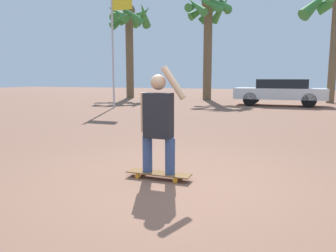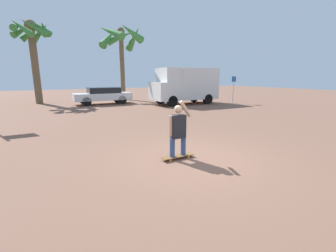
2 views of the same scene
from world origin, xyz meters
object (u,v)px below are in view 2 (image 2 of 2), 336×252
at_px(parked_car_white, 103,95).
at_px(street_sign, 233,86).
at_px(skateboard, 178,156).
at_px(camper_van, 185,85).
at_px(palm_tree_near_van, 121,39).
at_px(palm_tree_center_background, 32,39).
at_px(person_skateboarder, 178,128).

xyz_separation_m(parked_car_white, street_sign, (9.88, -4.63, 0.70)).
xyz_separation_m(skateboard, camper_van, (7.17, 10.77, 1.51)).
height_order(palm_tree_near_van, palm_tree_center_background, palm_tree_near_van).
height_order(person_skateboarder, parked_car_white, person_skateboarder).
distance_m(parked_car_white, palm_tree_near_van, 6.44).
relative_size(skateboard, camper_van, 0.17).
distance_m(skateboard, palm_tree_center_background, 18.05).
distance_m(palm_tree_near_van, street_sign, 11.37).
distance_m(skateboard, palm_tree_near_van, 18.31).
xyz_separation_m(person_skateboarder, camper_van, (7.17, 10.77, 0.72)).
relative_size(person_skateboarder, street_sign, 0.67).
relative_size(camper_van, street_sign, 2.42).
height_order(camper_van, palm_tree_near_van, palm_tree_near_van).
bearing_deg(skateboard, palm_tree_near_van, 77.25).
distance_m(person_skateboarder, camper_van, 12.96).
bearing_deg(palm_tree_near_van, street_sign, -47.22).
xyz_separation_m(parked_car_white, palm_tree_near_van, (2.71, 3.11, 4.95)).
bearing_deg(street_sign, camper_van, 158.42).
height_order(camper_van, palm_tree_center_background, palm_tree_center_background).
distance_m(person_skateboarder, palm_tree_near_van, 18.08).
height_order(skateboard, palm_tree_near_van, palm_tree_near_van).
relative_size(person_skateboarder, palm_tree_near_van, 0.21).
height_order(skateboard, palm_tree_center_background, palm_tree_center_background).
height_order(person_skateboarder, palm_tree_center_background, palm_tree_center_background).
distance_m(skateboard, camper_van, 13.03).
distance_m(person_skateboarder, palm_tree_center_background, 17.84).
bearing_deg(skateboard, street_sign, 40.06).
relative_size(skateboard, palm_tree_center_background, 0.14).
bearing_deg(person_skateboarder, palm_tree_near_van, 77.25).
relative_size(palm_tree_near_van, palm_tree_center_background, 1.06).
bearing_deg(parked_car_white, skateboard, -94.66).
xyz_separation_m(skateboard, palm_tree_center_background, (-3.51, 16.94, 5.13)).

